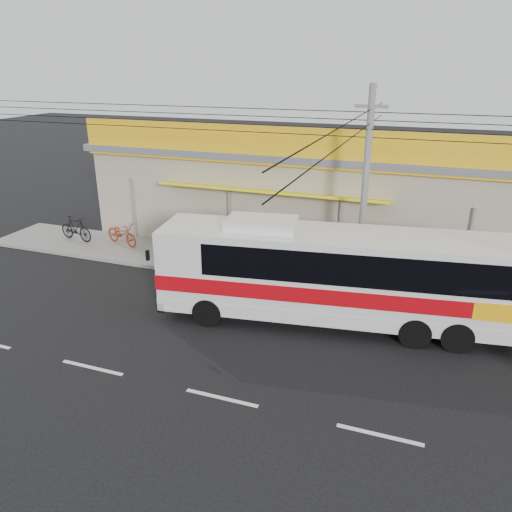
{
  "coord_description": "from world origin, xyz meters",
  "views": [
    {
      "loc": [
        4.48,
        -12.21,
        8.07
      ],
      "look_at": [
        -0.7,
        2.0,
        2.21
      ],
      "focal_mm": 35.0,
      "sensor_mm": 36.0,
      "label": 1
    }
  ],
  "objects": [
    {
      "name": "ground",
      "position": [
        0.0,
        0.0,
        0.0
      ],
      "size": [
        120.0,
        120.0,
        0.0
      ],
      "primitive_type": "plane",
      "color": "black",
      "rests_on": "ground"
    },
    {
      "name": "sidewalk",
      "position": [
        0.0,
        6.0,
        0.07
      ],
      "size": [
        30.0,
        3.2,
        0.15
      ],
      "primitive_type": "cube",
      "color": "gray",
      "rests_on": "ground"
    },
    {
      "name": "lane_markings",
      "position": [
        0.0,
        -2.5,
        0.0
      ],
      "size": [
        50.0,
        0.12,
        0.01
      ],
      "primitive_type": null,
      "color": "silver",
      "rests_on": "ground"
    },
    {
      "name": "storefront_building",
      "position": [
        -0.01,
        11.54,
        2.3
      ],
      "size": [
        22.6,
        9.2,
        5.7
      ],
      "color": "#A09581",
      "rests_on": "ground"
    },
    {
      "name": "coach_bus",
      "position": [
        1.92,
        2.5,
        1.85
      ],
      "size": [
        11.43,
        3.95,
        3.45
      ],
      "rotation": [
        0.0,
        0.0,
        0.14
      ],
      "color": "silver",
      "rests_on": "ground"
    },
    {
      "name": "motorbike_red",
      "position": [
        -8.87,
        6.26,
        0.68
      ],
      "size": [
        2.14,
        1.32,
        1.06
      ],
      "primitive_type": "imported",
      "rotation": [
        0.0,
        0.0,
        1.24
      ],
      "color": "maroon",
      "rests_on": "sidewalk"
    },
    {
      "name": "motorbike_dark",
      "position": [
        -11.27,
        6.01,
        0.75
      ],
      "size": [
        2.05,
        0.9,
        1.19
      ],
      "primitive_type": "imported",
      "rotation": [
        0.0,
        0.0,
        1.39
      ],
      "color": "black",
      "rests_on": "sidewalk"
    },
    {
      "name": "utility_pole",
      "position": [
        2.17,
        5.4,
        6.16
      ],
      "size": [
        34.0,
        14.0,
        7.46
      ],
      "color": "slate",
      "rests_on": "ground"
    }
  ]
}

